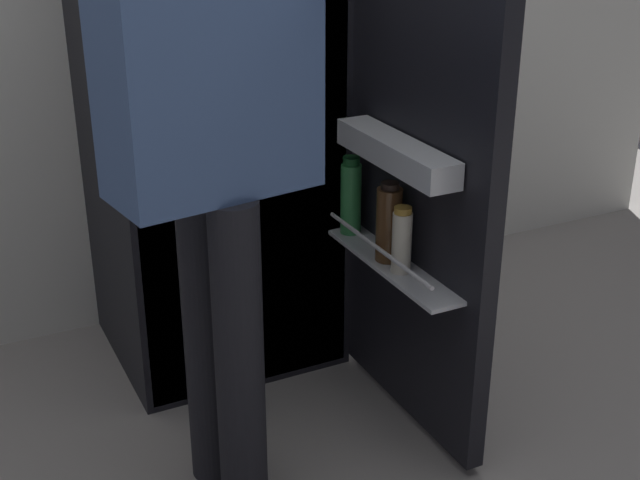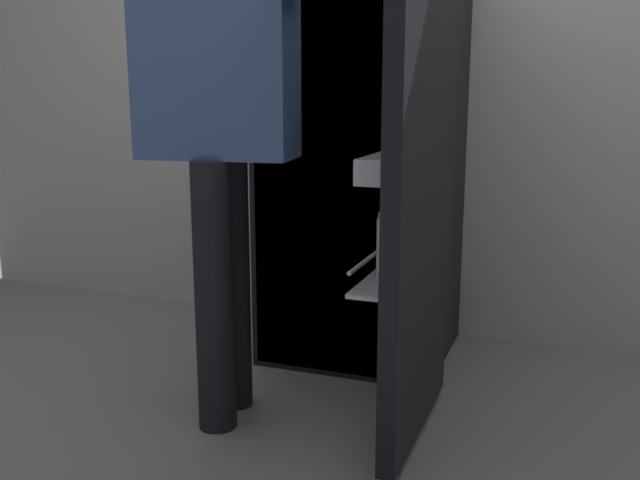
% 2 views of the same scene
% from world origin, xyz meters
% --- Properties ---
extents(ground_plane, '(5.87, 5.87, 0.00)m').
position_xyz_m(ground_plane, '(0.00, 0.00, 0.00)').
color(ground_plane, gray).
extents(kitchen_wall, '(4.40, 0.10, 2.58)m').
position_xyz_m(kitchen_wall, '(0.00, 0.93, 1.29)').
color(kitchen_wall, silver).
rests_on(kitchen_wall, ground_plane).
extents(refrigerator, '(0.74, 1.30, 1.60)m').
position_xyz_m(refrigerator, '(0.03, 0.51, 0.80)').
color(refrigerator, black).
rests_on(refrigerator, ground_plane).
extents(person, '(0.64, 0.74, 1.69)m').
position_xyz_m(person, '(-0.23, -0.16, 1.03)').
color(person, black).
rests_on(person, ground_plane).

